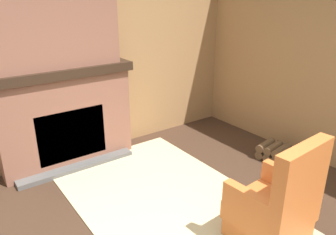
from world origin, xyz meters
TOP-DOWN VIEW (x-y plane):
  - wood_panel_wall_left at (-2.74, 0.00)m, footprint 0.06×6.03m
  - fireplace_hearth at (-2.54, 0.00)m, footprint 0.53×1.77m
  - chimney_breast at (-2.55, 0.00)m, footprint 0.28×1.47m
  - area_rug at (-0.63, 0.52)m, footprint 3.71×1.75m
  - armchair at (-0.01, 0.91)m, footprint 0.62×0.69m
  - firewood_stack at (-1.03, 2.28)m, footprint 0.40×0.41m
  - oil_lamp_vase at (-2.59, -0.64)m, footprint 0.09×0.09m
  - storage_case at (-2.59, 0.45)m, footprint 0.17×0.25m

SIDE VIEW (x-z plane):
  - area_rug at x=-0.63m, z-range 0.00..0.01m
  - firewood_stack at x=-1.03m, z-range 0.00..0.21m
  - armchair at x=-0.01m, z-range -0.15..0.91m
  - fireplace_hearth at x=-2.54m, z-range -0.01..1.28m
  - wood_panel_wall_left at x=-2.74m, z-range 0.00..2.61m
  - storage_case at x=-2.59m, z-range 1.29..1.44m
  - oil_lamp_vase at x=-2.59m, z-range 1.25..1.51m
  - chimney_breast at x=-2.55m, z-range 1.29..2.59m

